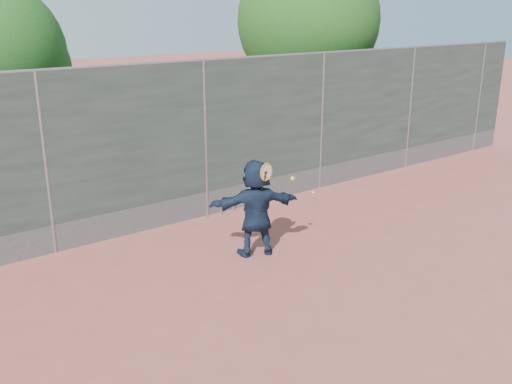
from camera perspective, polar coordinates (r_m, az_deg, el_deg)
ground at (r=8.78m, az=7.53°, el=-8.65°), size 80.00×80.00×0.00m
player at (r=9.27m, az=0.00°, el=-1.58°), size 1.57×0.98×1.62m
ball_ground at (r=12.58m, az=5.73°, el=-0.07°), size 0.07×0.07×0.07m
fence at (r=10.87m, az=-5.10°, el=5.54°), size 20.00×0.06×3.03m
swing_action at (r=8.98m, az=1.28°, el=1.83°), size 0.66×0.20×0.51m
tree_right at (r=15.26m, az=5.63°, el=16.32°), size 3.78×3.60×5.39m
weed_clump at (r=11.33m, az=-3.32°, el=-1.53°), size 0.68×0.07×0.30m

